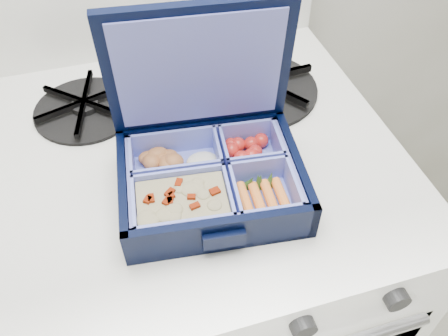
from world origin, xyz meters
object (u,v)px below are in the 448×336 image
object	(u,v)px
stove	(199,289)
burner_grate	(256,83)
bento_box	(211,181)
fork	(191,134)

from	to	relation	value
stove	burner_grate	distance (m)	0.46
bento_box	burner_grate	distance (m)	0.22
fork	bento_box	bearing A→B (deg)	-70.41
fork	stove	bearing A→B (deg)	-127.24
bento_box	fork	world-z (taller)	bento_box
burner_grate	fork	bearing A→B (deg)	-148.94
stove	burner_grate	bearing A→B (deg)	31.15
fork	burner_grate	bearing A→B (deg)	51.48
bento_box	burner_grate	world-z (taller)	bento_box
stove	burner_grate	size ratio (longest dim) A/B	4.41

